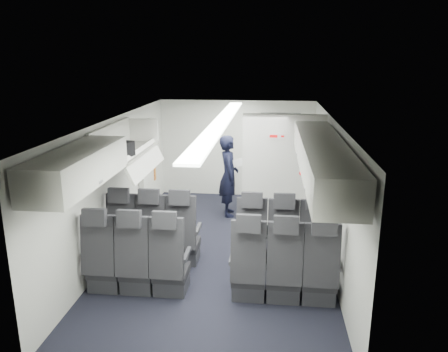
% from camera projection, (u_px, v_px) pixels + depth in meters
% --- Properties ---
extents(cabin_shell, '(3.41, 6.01, 2.16)m').
position_uv_depth(cabin_shell, '(221.00, 184.00, 6.88)').
color(cabin_shell, black).
rests_on(cabin_shell, ground).
extents(seat_row_front, '(3.33, 0.56, 1.24)m').
position_uv_depth(seat_row_front, '(217.00, 240.00, 6.55)').
color(seat_row_front, '#27272A').
rests_on(seat_row_front, cabin_shell).
extents(seat_row_mid, '(3.33, 0.56, 1.24)m').
position_uv_depth(seat_row_mid, '(209.00, 268.00, 5.69)').
color(seat_row_mid, '#27272A').
rests_on(seat_row_mid, cabin_shell).
extents(overhead_bin_left_rear, '(0.53, 1.80, 0.40)m').
position_uv_depth(overhead_bin_left_rear, '(77.00, 168.00, 4.91)').
color(overhead_bin_left_rear, silver).
rests_on(overhead_bin_left_rear, cabin_shell).
extents(overhead_bin_left_front_open, '(0.64, 1.70, 0.72)m').
position_uv_depth(overhead_bin_left_front_open, '(125.00, 147.00, 6.62)').
color(overhead_bin_left_front_open, '#9E9E93').
rests_on(overhead_bin_left_front_open, cabin_shell).
extents(overhead_bin_right_rear, '(0.53, 1.80, 0.40)m').
position_uv_depth(overhead_bin_right_rear, '(331.00, 175.00, 4.62)').
color(overhead_bin_right_rear, silver).
rests_on(overhead_bin_right_rear, cabin_shell).
extents(overhead_bin_right_front, '(0.53, 1.70, 0.40)m').
position_uv_depth(overhead_bin_right_front, '(315.00, 143.00, 6.29)').
color(overhead_bin_right_front, silver).
rests_on(overhead_bin_right_front, cabin_shell).
extents(bulkhead_partition, '(1.40, 0.15, 2.13)m').
position_uv_depth(bulkhead_partition, '(283.00, 176.00, 7.55)').
color(bulkhead_partition, white).
rests_on(bulkhead_partition, cabin_shell).
extents(galley_unit, '(0.85, 0.52, 1.90)m').
position_uv_depth(galley_unit, '(279.00, 158.00, 9.43)').
color(galley_unit, '#939399').
rests_on(galley_unit, cabin_shell).
extents(boarding_door, '(0.12, 1.27, 1.86)m').
position_uv_depth(boarding_door, '(148.00, 168.00, 8.58)').
color(boarding_door, silver).
rests_on(boarding_door, cabin_shell).
extents(flight_attendant, '(0.48, 0.64, 1.61)m').
position_uv_depth(flight_attendant, '(229.00, 176.00, 8.57)').
color(flight_attendant, black).
rests_on(flight_attendant, ground).
extents(carry_on_bag, '(0.40, 0.32, 0.21)m').
position_uv_depth(carry_on_bag, '(120.00, 149.00, 6.19)').
color(carry_on_bag, black).
rests_on(carry_on_bag, overhead_bin_left_front_open).
extents(papers, '(0.21, 0.07, 0.15)m').
position_uv_depth(papers, '(238.00, 163.00, 8.43)').
color(papers, white).
rests_on(papers, flight_attendant).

